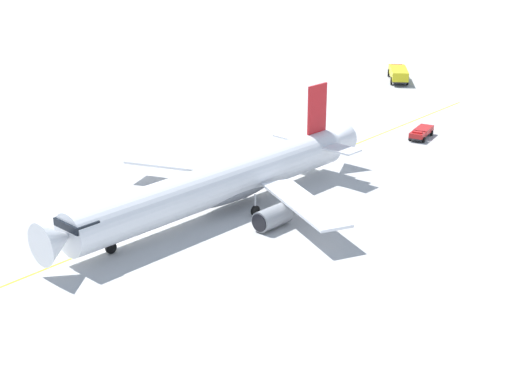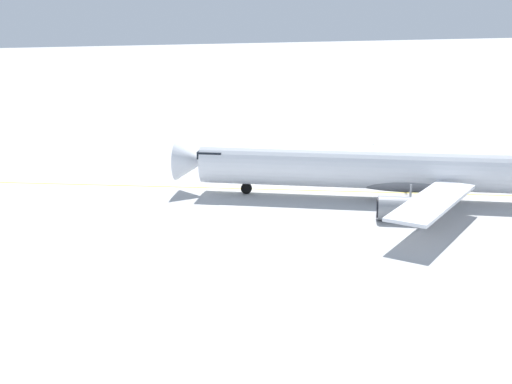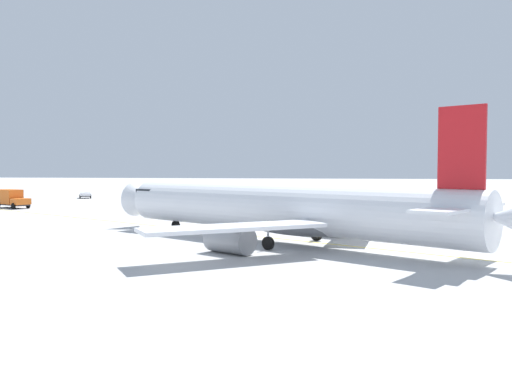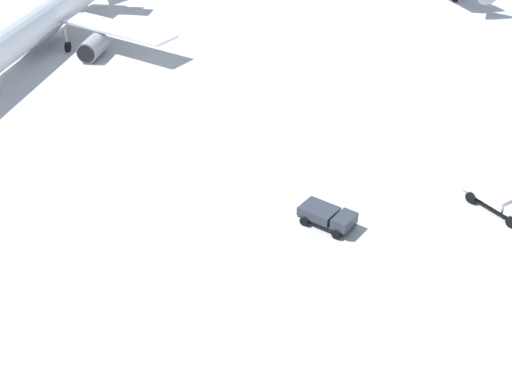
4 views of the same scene
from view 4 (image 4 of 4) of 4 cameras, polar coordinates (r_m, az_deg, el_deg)
name	(u,v)px [view 4 (image 4 of 4)]	position (r m, az deg, el deg)	size (l,w,h in m)	color
ground_plane	(41,48)	(74.96, -18.65, 12.07)	(600.00, 600.00, 0.00)	#B2B2B2
airliner_main	(27,27)	(72.48, -19.74, 13.67)	(38.36, 27.48, 10.91)	white
baggage_truck_truck	(328,216)	(42.11, 6.41, -2.16)	(4.02, 3.43, 1.22)	#232326
pushback_tug_truck_extra	(503,197)	(46.64, 21.14, -0.45)	(5.50, 3.61, 1.30)	#232326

